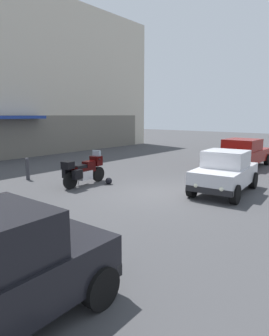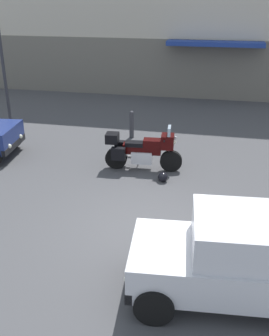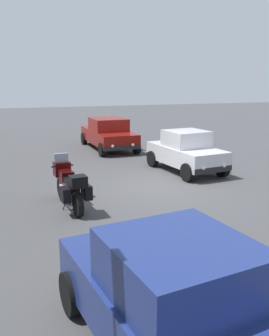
# 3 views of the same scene
# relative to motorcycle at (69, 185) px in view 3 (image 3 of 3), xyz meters

# --- Properties ---
(ground_plane) EXTENTS (80.00, 80.00, 0.00)m
(ground_plane) POSITION_rel_motorcycle_xyz_m (0.81, -3.16, -0.62)
(ground_plane) COLOR #424244
(motorcycle) EXTENTS (2.26, 0.81, 1.36)m
(motorcycle) POSITION_rel_motorcycle_xyz_m (0.00, 0.00, 0.00)
(motorcycle) COLOR black
(motorcycle) RESTS_ON ground
(helmet) EXTENTS (0.28, 0.28, 0.28)m
(helmet) POSITION_rel_motorcycle_xyz_m (0.73, -0.68, -0.48)
(helmet) COLOR black
(helmet) RESTS_ON ground
(car_hatchback_near) EXTENTS (4.00, 2.16, 1.64)m
(car_hatchback_near) POSITION_rel_motorcycle_xyz_m (-6.01, -0.11, 0.19)
(car_hatchback_near) COLOR navy
(car_hatchback_near) RESTS_ON ground
(car_sedan_far) EXTENTS (4.59, 1.93, 1.56)m
(car_sedan_far) POSITION_rel_motorcycle_xyz_m (8.14, -3.49, 0.16)
(car_sedan_far) COLOR maroon
(car_sedan_far) RESTS_ON ground
(car_compact_side) EXTENTS (3.58, 1.99, 1.56)m
(car_compact_side) POSITION_rel_motorcycle_xyz_m (2.53, -4.89, 0.15)
(car_compact_side) COLOR silver
(car_compact_side) RESTS_ON ground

